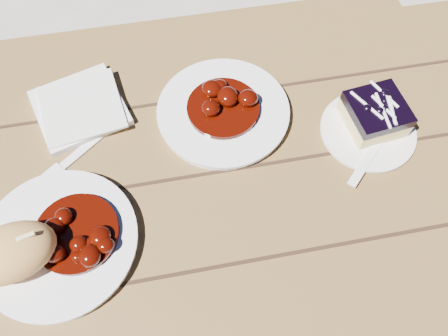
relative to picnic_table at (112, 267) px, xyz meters
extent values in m
plane|color=#A49E94|center=(0.00, 0.00, -0.59)|extent=(60.00, 60.00, 0.00)
cube|color=brown|center=(0.00, 0.00, 0.14)|extent=(2.00, 0.80, 0.05)
cube|color=brown|center=(0.88, 0.32, -0.24)|extent=(0.07, 0.07, 0.70)
cube|color=brown|center=(0.00, 0.65, -0.15)|extent=(1.80, 0.25, 0.04)
cube|color=brown|center=(0.80, 0.65, -0.38)|extent=(0.06, 0.06, 0.42)
cylinder|color=white|center=(-0.04, 0.00, 0.17)|extent=(0.24, 0.24, 0.02)
ellipsoid|color=tan|center=(-0.10, -0.02, 0.21)|extent=(0.15, 0.12, 0.07)
cylinder|color=white|center=(0.49, 0.11, 0.17)|extent=(0.16, 0.16, 0.01)
cube|color=#F5DC85|center=(0.50, 0.12, 0.19)|extent=(0.10, 0.10, 0.03)
cube|color=black|center=(0.50, 0.12, 0.21)|extent=(0.10, 0.10, 0.02)
cube|color=white|center=(0.00, 0.25, 0.17)|extent=(0.19, 0.19, 0.01)
cylinder|color=white|center=(0.25, 0.19, 0.17)|extent=(0.23, 0.23, 0.02)
camera|label=1|loc=(0.17, -0.26, 0.82)|focal=35.00mm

